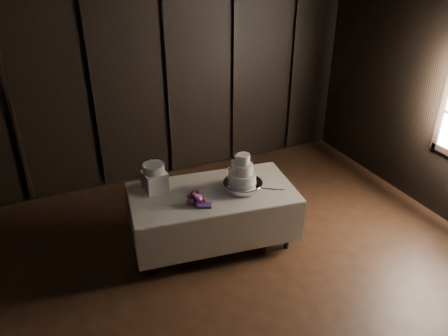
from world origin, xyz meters
TOP-DOWN VIEW (x-y plane):
  - room at (0.00, 0.00)m, footprint 6.08×7.08m
  - display_table at (-0.14, 1.46)m, footprint 2.11×1.29m
  - cake_stand at (0.22, 1.38)m, footprint 0.61×0.61m
  - wedding_cake at (0.20, 1.36)m, footprint 0.36×0.31m
  - bouquet at (-0.40, 1.32)m, footprint 0.41×0.46m
  - box_pedestal at (-0.76, 1.78)m, footprint 0.29×0.29m
  - small_cake at (-0.76, 1.78)m, footprint 0.28×0.28m
  - cake_knife at (0.47, 1.26)m, footprint 0.32×0.23m

SIDE VIEW (x-z plane):
  - display_table at x=-0.14m, z-range 0.04..0.80m
  - cake_knife at x=0.47m, z-range 0.76..0.77m
  - cake_stand at x=0.22m, z-range 0.76..0.85m
  - bouquet at x=-0.40m, z-range 0.73..0.91m
  - box_pedestal at x=-0.76m, z-range 0.76..1.01m
  - wedding_cake at x=0.20m, z-range 0.81..1.19m
  - small_cake at x=-0.76m, z-range 1.01..1.11m
  - room at x=0.00m, z-range -0.04..3.04m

